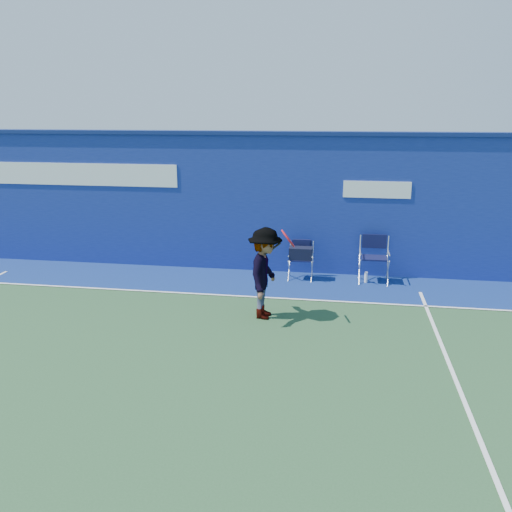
% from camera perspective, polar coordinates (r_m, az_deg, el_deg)
% --- Properties ---
extents(ground, '(80.00, 80.00, 0.00)m').
position_cam_1_polar(ground, '(8.02, -13.29, -11.34)').
color(ground, '#284C2B').
rests_on(ground, ground).
extents(stadium_wall, '(24.00, 0.50, 3.08)m').
position_cam_1_polar(stadium_wall, '(12.31, -4.60, 5.88)').
color(stadium_wall, navy).
rests_on(stadium_wall, ground).
extents(out_of_bounds_strip, '(24.00, 1.80, 0.01)m').
position_cam_1_polar(out_of_bounds_strip, '(11.63, -5.70, -2.54)').
color(out_of_bounds_strip, navy).
rests_on(out_of_bounds_strip, ground).
extents(court_lines, '(24.00, 12.00, 0.01)m').
position_cam_1_polar(court_lines, '(8.52, -11.76, -9.53)').
color(court_lines, white).
rests_on(court_lines, out_of_bounds_strip).
extents(directors_chair_left, '(0.49, 0.45, 0.83)m').
position_cam_1_polar(directors_chair_left, '(11.60, 4.73, -0.77)').
color(directors_chair_left, silver).
rests_on(directors_chair_left, ground).
extents(directors_chair_right, '(0.58, 0.52, 0.97)m').
position_cam_1_polar(directors_chair_right, '(11.66, 12.27, -1.23)').
color(directors_chair_right, silver).
rests_on(directors_chair_right, ground).
extents(water_bottle, '(0.07, 0.07, 0.23)m').
position_cam_1_polar(water_bottle, '(11.61, 11.50, -2.23)').
color(water_bottle, white).
rests_on(water_bottle, ground).
extents(tennis_player, '(0.90, 1.08, 1.62)m').
position_cam_1_polar(tennis_player, '(9.32, 0.97, -1.82)').
color(tennis_player, '#EA4738').
rests_on(tennis_player, ground).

